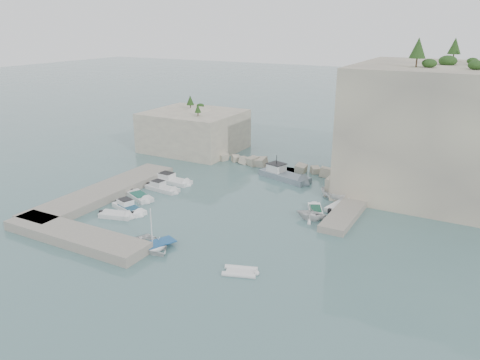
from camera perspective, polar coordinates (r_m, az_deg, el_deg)
The scene contains 22 objects.
ground at distance 56.21m, azimuth -2.96°, elevation -4.62°, with size 400.00×400.00×0.00m, color slate.
cliff_east at distance 68.27m, azimuth 24.65°, elevation 5.40°, with size 26.00×22.00×17.00m, color beige.
cliff_terrace at distance 66.78m, azimuth 14.91°, elevation -0.25°, with size 8.00×10.00×2.50m, color beige.
outcrop_west at distance 85.58m, azimuth -5.63°, elevation 5.99°, with size 16.00×14.00×7.00m, color beige.
quay_west at distance 65.34m, azimuth -16.24°, elevation -1.45°, with size 5.00×24.00×1.10m, color #9E9689.
quay_south at distance 53.35m, azimuth -19.49°, elevation -6.43°, with size 18.00×4.00×1.10m, color #9E9689.
ledge_east at distance 59.65m, azimuth 13.35°, elevation -3.30°, with size 3.00×16.00×0.80m, color #9E9689.
breakwater at distance 74.78m, azimuth 5.26°, elevation 1.90°, with size 28.00×3.00×1.40m, color beige.
motorboat_a at distance 69.02m, azimuth -8.33°, elevation -0.28°, with size 6.94×2.06×1.40m, color silver, non-canonical shape.
motorboat_b at distance 65.93m, azimuth -9.44°, elevation -1.26°, with size 5.57×1.82×1.40m, color silver, non-canonical shape.
motorboat_c at distance 63.60m, azimuth -12.15°, elevation -2.19°, with size 5.25×1.91×0.70m, color silver, non-canonical shape.
motorboat_d at distance 59.82m, azimuth -13.34°, elevation -3.65°, with size 5.93×1.76×1.40m, color white, non-canonical shape.
motorboat_e at distance 58.27m, azimuth -14.80°, elevation -4.38°, with size 4.33×1.77×0.70m, color silver, non-canonical shape.
rowboat at distance 49.65m, azimuth -10.57°, elevation -8.25°, with size 3.77×5.28×1.09m, color white.
inflatable_dinghy at distance 44.50m, azimuth -0.00°, elevation -11.29°, with size 3.44×1.67×0.44m, color silver, non-canonical shape.
tender_east_a at distance 56.27m, azimuth 8.62°, elevation -4.80°, with size 3.13×3.63×1.91m, color white.
tender_east_b at distance 58.35m, azimuth 9.16°, elevation -3.95°, with size 4.55×1.55×0.70m, color white, non-canonical shape.
tender_east_c at distance 60.36m, azimuth 12.00°, elevation -3.34°, with size 5.11×1.65×0.70m, color white, non-canonical shape.
tender_east_d at distance 62.97m, azimuth 11.28°, elevation -2.34°, with size 1.50×3.99×1.54m, color white.
work_boat at distance 70.07m, azimuth 5.44°, elevation 0.13°, with size 8.96×2.65×2.20m, color slate, non-canonical shape.
rowboat_mast at distance 48.52m, azimuth -10.76°, elevation -5.47°, with size 0.10×0.10×4.20m, color white.
vegetation at distance 68.93m, azimuth 21.48°, elevation 13.89°, with size 53.48×13.88×13.40m.
Camera 1 is at (27.41, -43.72, 22.29)m, focal length 35.00 mm.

